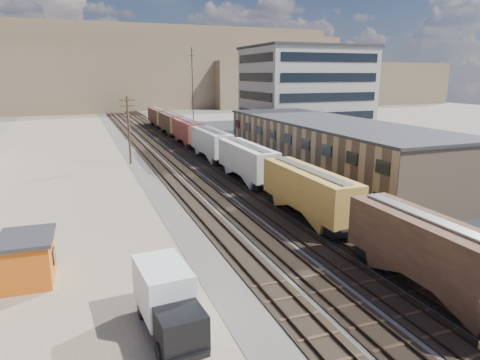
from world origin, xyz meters
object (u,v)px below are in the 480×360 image
object	(u,v)px
maintenance_shed	(28,258)
parked_car_blue	(308,149)
utility_pole_north	(129,129)
box_truck	(168,300)
freight_train	(227,150)

from	to	relation	value
maintenance_shed	parked_car_blue	size ratio (longest dim) A/B	0.87
utility_pole_north	box_truck	bearing A→B (deg)	-94.39
freight_train	box_truck	size ratio (longest dim) A/B	18.65
box_truck	parked_car_blue	xyz separation A→B (m)	(32.82, 42.94, -1.00)
utility_pole_north	parked_car_blue	distance (m)	29.81
utility_pole_north	box_truck	world-z (taller)	utility_pole_north
box_truck	maintenance_shed	bearing A→B (deg)	130.45
parked_car_blue	freight_train	bearing A→B (deg)	160.38
freight_train	parked_car_blue	size ratio (longest dim) A/B	23.82
freight_train	box_truck	bearing A→B (deg)	-113.63
freight_train	parked_car_blue	distance (m)	18.62
utility_pole_north	maintenance_shed	world-z (taller)	utility_pole_north
freight_train	utility_pole_north	world-z (taller)	utility_pole_north
freight_train	parked_car_blue	xyz separation A→B (m)	(17.12, 7.04, -2.10)
freight_train	maintenance_shed	world-z (taller)	freight_train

